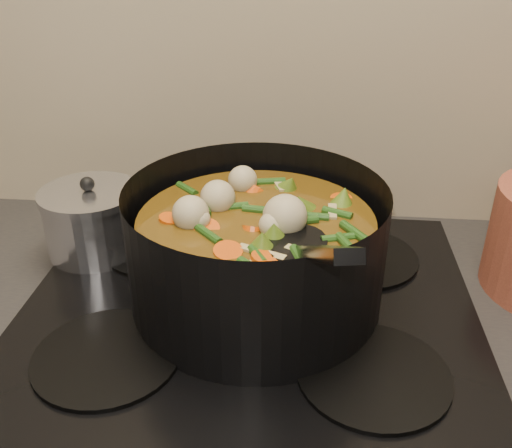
{
  "coord_description": "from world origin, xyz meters",
  "views": [
    {
      "loc": [
        0.07,
        1.29,
        1.4
      ],
      "look_at": [
        0.01,
        1.94,
        1.05
      ],
      "focal_mm": 40.0,
      "sensor_mm": 36.0,
      "label": 1
    }
  ],
  "objects": [
    {
      "name": "stockpot",
      "position": [
        0.01,
        1.94,
        1.01
      ],
      "size": [
        0.35,
        0.46,
        0.25
      ],
      "rotation": [
        0.0,
        0.0,
        -0.03
      ],
      "color": "black",
      "rests_on": "stovetop"
    },
    {
      "name": "saucepan",
      "position": [
        -0.26,
        2.05,
        0.98
      ],
      "size": [
        0.15,
        0.15,
        0.13
      ],
      "rotation": [
        0.0,
        0.0,
        -0.42
      ],
      "color": "silver",
      "rests_on": "stovetop"
    },
    {
      "name": "stovetop",
      "position": [
        0.0,
        1.93,
        0.92
      ],
      "size": [
        0.62,
        0.54,
        0.03
      ],
      "color": "black",
      "rests_on": "counter"
    }
  ]
}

